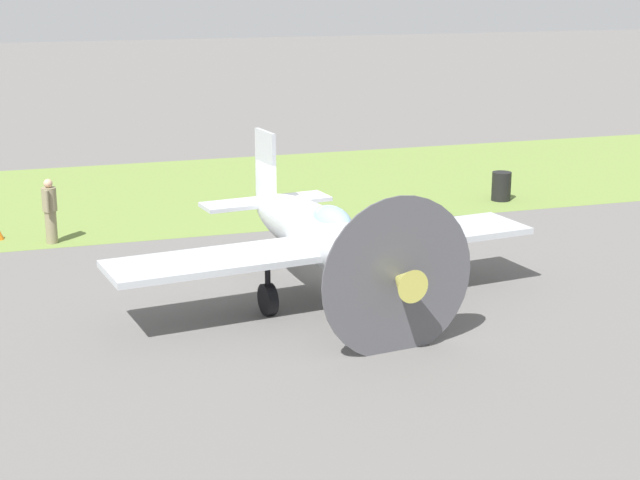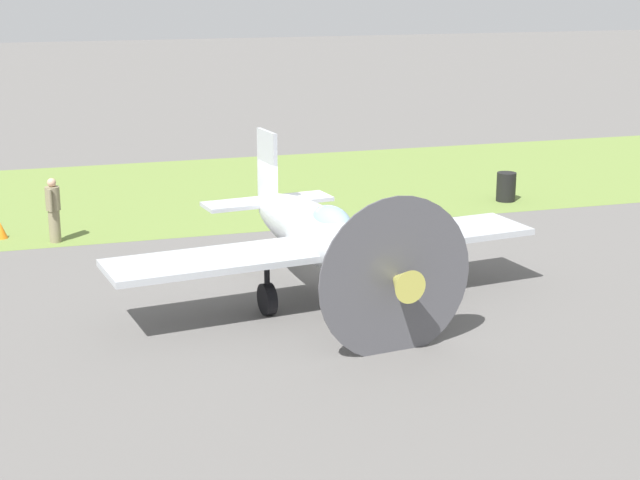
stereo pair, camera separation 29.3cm
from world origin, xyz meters
The scene contains 5 objects.
ground_plane centered at (0.00, 0.00, 0.00)m, with size 160.00×160.00×0.00m, color #605E5B.
grass_verge centered at (0.00, -9.19, 0.00)m, with size 120.00×11.00×0.01m, color olive.
airplane_lead centered at (0.35, 2.39, 1.43)m, with size 9.66×7.67×3.42m.
ground_crew_chief centered at (5.74, -4.23, 0.91)m, with size 0.38×0.61×1.73m.
fuel_drum centered at (-7.91, -5.11, 0.45)m, with size 0.60×0.60×0.90m, color black.
Camera 1 is at (6.67, 21.98, 7.04)m, focal length 55.71 mm.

